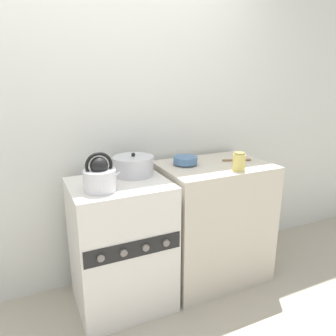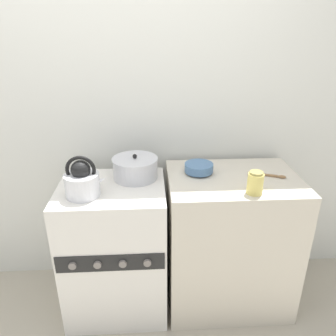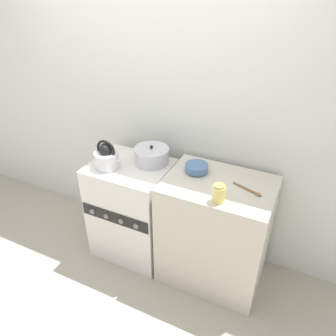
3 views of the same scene
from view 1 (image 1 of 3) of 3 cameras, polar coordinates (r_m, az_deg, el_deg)
The scene contains 9 objects.
ground_plane at distance 2.42m, azimuth -5.48°, elevation -25.64°, with size 12.00×12.00×0.00m, color #B2A893.
wall_back at distance 2.47m, azimuth -11.55°, elevation 7.50°, with size 7.00×0.06×2.50m.
stove at distance 2.36m, azimuth -8.08°, elevation -13.13°, with size 0.65×0.57×0.92m.
counter at distance 2.66m, azimuth 7.75°, elevation -9.19°, with size 0.82×0.59×0.95m.
kettle at distance 2.02m, azimuth -11.76°, elevation -1.44°, with size 0.24×0.20×0.24m.
cooking_pot at distance 2.31m, azimuth -6.02°, elevation 0.40°, with size 0.29×0.29×0.16m.
enamel_bowl at distance 2.44m, azimuth 3.04°, elevation 1.37°, with size 0.18×0.18×0.06m.
storage_jar at distance 2.34m, azimuth 12.26°, elevation 1.08°, with size 0.09×0.09×0.13m.
wooden_spoon at distance 2.62m, azimuth 12.25°, elevation 1.38°, with size 0.22×0.10×0.02m.
Camera 1 is at (-0.57, -1.71, 1.61)m, focal length 35.00 mm.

